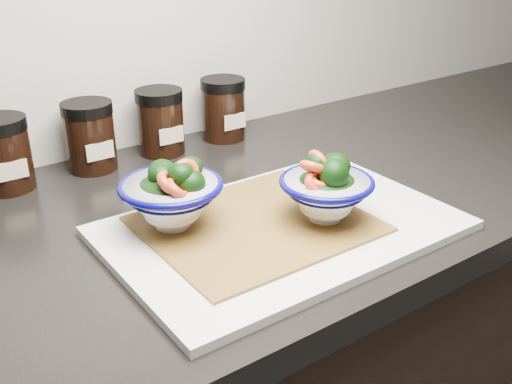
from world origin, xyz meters
TOP-DOWN VIEW (x-y plane):
  - countertop at (0.00, 1.45)m, footprint 3.50×0.60m
  - cutting_board at (0.04, 1.34)m, footprint 0.45×0.30m
  - bamboo_mat at (0.01, 1.35)m, footprint 0.28×0.24m
  - bowl_left at (-0.08, 1.41)m, footprint 0.13×0.13m
  - bowl_right at (0.09, 1.31)m, footprint 0.12×0.12m
  - spice_jar_b at (-0.22, 1.69)m, footprint 0.08×0.08m
  - spice_jar_c at (-0.08, 1.69)m, footprint 0.08×0.08m
  - spice_jar_d at (0.05, 1.69)m, footprint 0.08×0.08m
  - spice_jar_e at (0.18, 1.69)m, footprint 0.08×0.08m

SIDE VIEW (x-z plane):
  - countertop at x=0.00m, z-range 0.86..0.90m
  - cutting_board at x=0.04m, z-range 0.90..0.91m
  - bamboo_mat at x=0.01m, z-range 0.91..0.92m
  - bowl_right at x=0.09m, z-range 0.91..1.00m
  - spice_jar_b at x=-0.22m, z-range 0.90..1.01m
  - spice_jar_c at x=-0.08m, z-range 0.90..1.01m
  - spice_jar_d at x=0.05m, z-range 0.90..1.01m
  - spice_jar_e at x=0.18m, z-range 0.90..1.01m
  - bowl_left at x=-0.08m, z-range 0.91..1.01m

